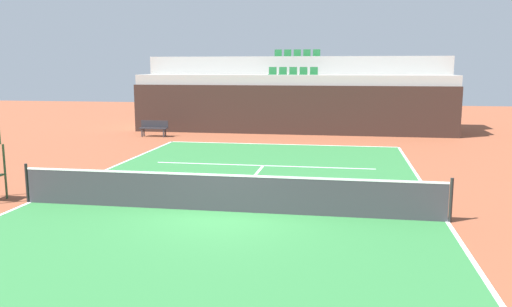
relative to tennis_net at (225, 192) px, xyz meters
The scene contains 14 objects.
ground_plane 0.51m from the tennis_net, ahead, with size 80.00×80.00×0.00m, color brown.
court_surface 0.50m from the tennis_net, ahead, with size 11.00×24.00×0.01m, color #2D7238.
baseline_far 11.96m from the tennis_net, 90.00° to the left, with size 11.00×0.10×0.00m, color white.
sideline_left 5.47m from the tennis_net, behind, with size 0.10×24.00×0.00m, color white.
sideline_right 5.47m from the tennis_net, ahead, with size 0.10×24.00×0.00m, color white.
service_line_far 6.42m from the tennis_net, 90.00° to the left, with size 8.26×0.10×0.00m, color white.
centre_service_line 3.24m from the tennis_net, 90.00° to the left, with size 0.10×6.40×0.00m, color white.
back_wall 15.88m from the tennis_net, 90.00° to the left, with size 17.82×0.30×2.67m, color black.
stands_tier_lower 17.24m from the tennis_net, 90.00° to the left, with size 17.82×2.40×3.23m, color #9E9E99.
stands_tier_upper 19.67m from the tennis_net, 90.00° to the left, with size 17.82×2.40×4.28m, color #9E9E99.
seating_row_lower 17.53m from the tennis_net, 90.00° to the left, with size 2.79×0.44×0.44m.
seating_row_upper 20.08m from the tennis_net, 90.00° to the left, with size 2.79×0.44×0.44m.
tennis_net is the anchor object (origin of this frame).
player_bench 15.45m from the tennis_net, 117.09° to the left, with size 1.50×0.40×0.85m.
Camera 1 is at (2.97, -12.66, 3.66)m, focal length 36.79 mm.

